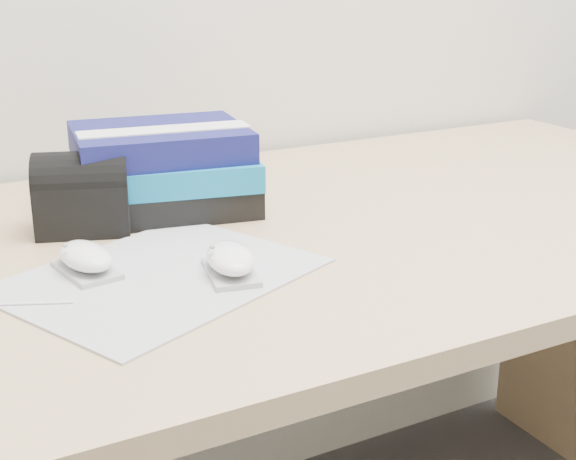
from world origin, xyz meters
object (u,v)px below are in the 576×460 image
book_stack (164,169)px  pouch (82,193)px  desk (286,352)px  mouse_front (230,260)px  mouse_rear (86,258)px

book_stack → pouch: 0.14m
desk → book_stack: size_ratio=5.71×
mouse_front → desk: bearing=48.4°
mouse_rear → mouse_front: size_ratio=0.96×
book_stack → mouse_rear: bearing=-130.3°
desk → mouse_rear: (-0.32, -0.12, 0.25)m
mouse_rear → mouse_front: same height
mouse_front → pouch: size_ratio=0.74×
desk → pouch: bearing=172.1°
mouse_front → pouch: bearing=113.8°
mouse_front → book_stack: book_stack is taller
mouse_front → pouch: 0.26m
book_stack → desk: bearing=-28.5°
mouse_front → book_stack: 0.29m
desk → mouse_rear: size_ratio=15.82×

